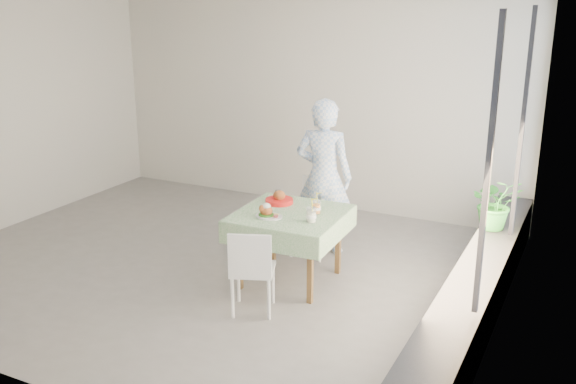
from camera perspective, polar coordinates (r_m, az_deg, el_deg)
The scene contains 16 objects.
floor at distance 7.10m, azimuth -6.80°, elevation -6.49°, with size 6.00×6.00×0.00m, color slate.
wall_back at distance 8.81m, azimuth 1.86°, elevation 7.79°, with size 6.00×0.02×2.80m, color beige.
wall_front at distance 4.86m, azimuth -23.67°, elevation -1.43°, with size 6.00×0.02×2.80m, color beige.
wall_left at distance 8.67m, azimuth -24.08°, elevation 6.16°, with size 0.02×5.00×2.80m, color beige.
wall_right at distance 5.62m, azimuth 19.20°, elevation 1.45°, with size 0.02×5.00×2.80m, color beige.
window_pane at distance 5.57m, azimuth 19.15°, elevation 3.96°, with size 0.01×4.80×2.18m, color #D1E0F9.
window_ledge at distance 6.04m, azimuth 16.24°, elevation -8.86°, with size 0.40×4.80×0.50m, color black.
cafe_table at distance 6.51m, azimuth 0.20°, elevation -4.18°, with size 1.08×1.08×0.74m.
chair_far at distance 7.26m, azimuth 2.20°, elevation -3.54°, with size 0.41×0.41×0.86m.
chair_near at distance 5.99m, azimuth -3.14°, elevation -8.35°, with size 0.50×0.50×0.82m.
diner at distance 7.17m, azimuth 3.20°, elevation 1.36°, with size 0.64×0.42×1.77m, color #8BB0DF.
main_dish at distance 6.28m, azimuth -1.83°, elevation -1.83°, with size 0.28×0.28×0.14m.
juice_cup_orange at distance 6.38m, azimuth 2.54°, elevation -1.39°, with size 0.09×0.09×0.26m.
juice_cup_lemonade at distance 6.14m, azimuth 2.09°, elevation -2.09°, with size 0.10×0.10×0.28m.
second_dish at distance 6.69m, azimuth -0.79°, elevation -0.66°, with size 0.29×0.29×0.14m.
potted_plant at distance 6.93m, azimuth 17.99°, elevation -0.94°, with size 0.50×0.43×0.56m, color #267328.
Camera 1 is at (3.63, -5.40, 2.83)m, focal length 40.00 mm.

